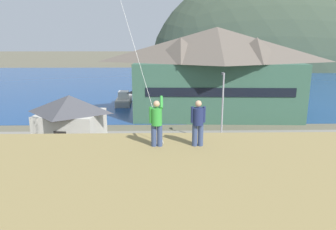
# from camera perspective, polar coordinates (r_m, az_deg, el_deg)

# --- Properties ---
(ground_plane) EXTENTS (600.00, 600.00, 0.00)m
(ground_plane) POSITION_cam_1_polar(r_m,az_deg,el_deg) (20.97, -0.43, -14.98)
(ground_plane) COLOR #66604C
(parking_lot_pad) EXTENTS (40.00, 20.00, 0.10)m
(parking_lot_pad) POSITION_cam_1_polar(r_m,az_deg,el_deg) (25.45, -0.59, -9.49)
(parking_lot_pad) COLOR gray
(parking_lot_pad) RESTS_ON ground
(bay_water) EXTENTS (360.00, 84.00, 0.03)m
(bay_water) POSITION_cam_1_polar(r_m,az_deg,el_deg) (79.05, -1.03, 6.31)
(bay_water) COLOR navy
(bay_water) RESTS_ON ground
(far_hill_west_ridge) EXTENTS (116.58, 65.00, 82.24)m
(far_hill_west_ridge) POSITION_cam_1_polar(r_m,az_deg,el_deg) (141.27, 21.54, 8.58)
(far_hill_west_ridge) COLOR #42513D
(far_hill_west_ridge) RESTS_ON ground
(harbor_lodge) EXTENTS (23.03, 11.99, 11.84)m
(harbor_lodge) POSITION_cam_1_polar(r_m,az_deg,el_deg) (41.90, 8.90, 8.35)
(harbor_lodge) COLOR #38604C
(harbor_lodge) RESTS_ON ground
(storage_shed_near_lot) EXTENTS (6.37, 5.68, 5.33)m
(storage_shed_near_lot) POSITION_cam_1_polar(r_m,az_deg,el_deg) (29.33, -17.64, -1.41)
(storage_shed_near_lot) COLOR beige
(storage_shed_near_lot) RESTS_ON ground
(storage_shed_waterside) EXTENTS (7.14, 6.40, 5.07)m
(storage_shed_waterside) POSITION_cam_1_polar(r_m,az_deg,el_deg) (41.40, -1.53, 3.30)
(storage_shed_waterside) COLOR #756B5B
(storage_shed_waterside) RESTS_ON ground
(wharf_dock) EXTENTS (3.20, 11.62, 0.70)m
(wharf_dock) POSITION_cam_1_polar(r_m,az_deg,el_deg) (53.96, -4.11, 3.22)
(wharf_dock) COLOR #70604C
(wharf_dock) RESTS_ON ground
(moored_boat_wharfside) EXTENTS (2.46, 7.06, 2.16)m
(moored_boat_wharfside) POSITION_cam_1_polar(r_m,az_deg,el_deg) (50.74, -8.22, 2.88)
(moored_boat_wharfside) COLOR #A8A399
(moored_boat_wharfside) RESTS_ON ground
(moored_boat_outer_mooring) EXTENTS (2.96, 7.10, 2.16)m
(moored_boat_outer_mooring) POSITION_cam_1_polar(r_m,az_deg,el_deg) (56.87, -0.50, 4.17)
(moored_boat_outer_mooring) COLOR navy
(moored_boat_outer_mooring) RESTS_ON ground
(parked_car_mid_row_center) EXTENTS (4.32, 2.29, 1.82)m
(parked_car_mid_row_center) POSITION_cam_1_polar(r_m,az_deg,el_deg) (23.21, -24.24, -10.39)
(parked_car_mid_row_center) COLOR slate
(parked_car_mid_row_center) RESTS_ON parking_lot_pad
(parked_car_back_row_left) EXTENTS (4.29, 2.24, 1.82)m
(parked_car_back_row_left) POSITION_cam_1_polar(r_m,az_deg,el_deg) (23.05, 23.42, -10.48)
(parked_car_back_row_left) COLOR red
(parked_car_back_row_left) RESTS_ON parking_lot_pad
(parked_car_mid_row_far) EXTENTS (4.34, 2.34, 1.82)m
(parked_car_mid_row_far) POSITION_cam_1_polar(r_m,az_deg,el_deg) (25.86, 4.33, -6.73)
(parked_car_mid_row_far) COLOR red
(parked_car_mid_row_far) RESTS_ON parking_lot_pad
(parked_car_front_row_silver) EXTENTS (4.28, 2.22, 1.82)m
(parked_car_front_row_silver) POSITION_cam_1_polar(r_m,az_deg,el_deg) (25.96, -8.25, -6.75)
(parked_car_front_row_silver) COLOR slate
(parked_car_front_row_silver) RESTS_ON parking_lot_pad
(parked_car_back_row_right) EXTENTS (4.21, 2.08, 1.82)m
(parked_car_back_row_right) POSITION_cam_1_polar(r_m,az_deg,el_deg) (20.16, -3.19, -12.83)
(parked_car_back_row_right) COLOR navy
(parked_car_back_row_right) RESTS_ON parking_lot_pad
(parked_car_mid_row_near) EXTENTS (4.24, 2.13, 1.82)m
(parked_car_mid_row_near) POSITION_cam_1_polar(r_m,az_deg,el_deg) (27.30, 20.43, -6.47)
(parked_car_mid_row_near) COLOR #9EA3A8
(parked_car_mid_row_near) RESTS_ON parking_lot_pad
(parking_light_pole) EXTENTS (0.24, 0.78, 6.99)m
(parking_light_pole) POSITION_cam_1_polar(r_m,az_deg,el_deg) (30.15, 10.12, 2.10)
(parking_light_pole) COLOR #ADADB2
(parking_light_pole) RESTS_ON parking_lot_pad
(person_kite_flyer) EXTENTS (0.51, 0.66, 1.86)m
(person_kite_flyer) POSITION_cam_1_polar(r_m,az_deg,el_deg) (11.33, -2.13, -1.23)
(person_kite_flyer) COLOR #384770
(person_kite_flyer) RESTS_ON grassy_hill_foreground
(person_companion) EXTENTS (0.55, 0.40, 1.74)m
(person_companion) POSITION_cam_1_polar(r_m,az_deg,el_deg) (11.41, 5.61, -1.26)
(person_companion) COLOR #384770
(person_companion) RESTS_ON grassy_hill_foreground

